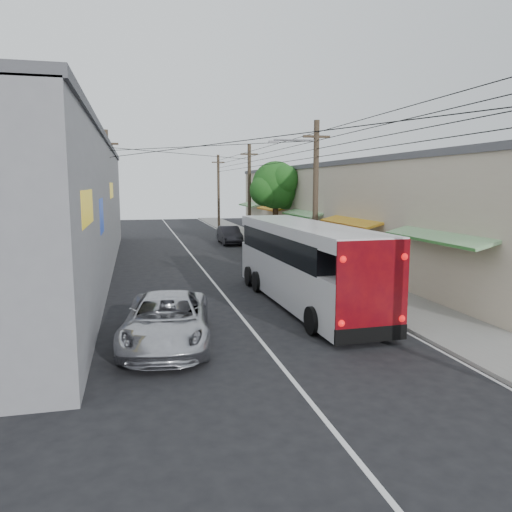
{
  "coord_description": "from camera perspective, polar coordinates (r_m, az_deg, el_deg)",
  "views": [
    {
      "loc": [
        -3.69,
        -10.9,
        4.86
      ],
      "look_at": [
        1.03,
        8.56,
        1.97
      ],
      "focal_mm": 35.0,
      "sensor_mm": 36.0,
      "label": 1
    }
  ],
  "objects": [
    {
      "name": "pedestrian_near",
      "position": [
        24.41,
        9.09,
        -1.09
      ],
      "size": [
        0.69,
        0.54,
        1.68
      ],
      "primitive_type": "imported",
      "rotation": [
        0.0,
        0.0,
        2.9
      ],
      "color": "pink",
      "rests_on": "sidewalk"
    },
    {
      "name": "jeepney",
      "position": [
        15.46,
        -10.18,
        -7.28
      ],
      "size": [
        3.2,
        5.78,
        1.53
      ],
      "primitive_type": "imported",
      "rotation": [
        0.0,
        0.0,
        -0.12
      ],
      "color": "silver",
      "rests_on": "ground"
    },
    {
      "name": "sidewalk",
      "position": [
        32.89,
        4.57,
        -0.21
      ],
      "size": [
        3.0,
        80.0,
        0.12
      ],
      "primitive_type": "cube",
      "color": "slate",
      "rests_on": "ground"
    },
    {
      "name": "ground",
      "position": [
        12.49,
        4.84,
        -14.7
      ],
      "size": [
        120.0,
        120.0,
        0.0
      ],
      "primitive_type": "plane",
      "color": "black",
      "rests_on": "ground"
    },
    {
      "name": "coach_bus",
      "position": [
        20.26,
        5.41,
        -0.77
      ],
      "size": [
        2.9,
        11.52,
        3.3
      ],
      "rotation": [
        0.0,
        0.0,
        0.03
      ],
      "color": "white",
      "rests_on": "ground"
    },
    {
      "name": "parked_car_far",
      "position": [
        41.03,
        -3.05,
        2.41
      ],
      "size": [
        1.57,
        4.4,
        1.44
      ],
      "primitive_type": "imported",
      "rotation": [
        0.0,
        0.0,
        -0.01
      ],
      "color": "black",
      "rests_on": "ground"
    },
    {
      "name": "utility_poles",
      "position": [
        31.97,
        -1.33,
        6.89
      ],
      "size": [
        11.8,
        45.28,
        8.0
      ],
      "color": "#473828",
      "rests_on": "ground"
    },
    {
      "name": "pedestrian_far",
      "position": [
        26.92,
        11.34,
        -0.46
      ],
      "size": [
        0.83,
        0.7,
        1.52
      ],
      "primitive_type": "imported",
      "rotation": [
        0.0,
        0.0,
        2.96
      ],
      "color": "#83A0BE",
      "rests_on": "sidewalk"
    },
    {
      "name": "street_tree",
      "position": [
        38.4,
        2.36,
        7.92
      ],
      "size": [
        4.4,
        4.0,
        6.6
      ],
      "color": "#3F2B19",
      "rests_on": "ground"
    },
    {
      "name": "parked_suv",
      "position": [
        27.87,
        3.82,
        -0.12
      ],
      "size": [
        2.52,
        5.81,
        1.66
      ],
      "primitive_type": "imported",
      "rotation": [
        0.0,
        0.0,
        0.03
      ],
      "color": "#AAA9B1",
      "rests_on": "ground"
    },
    {
      "name": "building_left",
      "position": [
        29.32,
        -23.16,
        5.19
      ],
      "size": [
        7.2,
        36.0,
        7.25
      ],
      "color": "gray",
      "rests_on": "ground"
    },
    {
      "name": "building_right",
      "position": [
        36.07,
        10.45,
        5.36
      ],
      "size": [
        7.09,
        40.0,
        6.25
      ],
      "color": "#C0B499",
      "rests_on": "ground"
    },
    {
      "name": "parked_car_mid",
      "position": [
        32.43,
        1.3,
        0.82
      ],
      "size": [
        2.12,
        4.23,
        1.38
      ],
      "primitive_type": "imported",
      "rotation": [
        0.0,
        0.0,
        -0.12
      ],
      "color": "#2A292F",
      "rests_on": "ground"
    }
  ]
}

